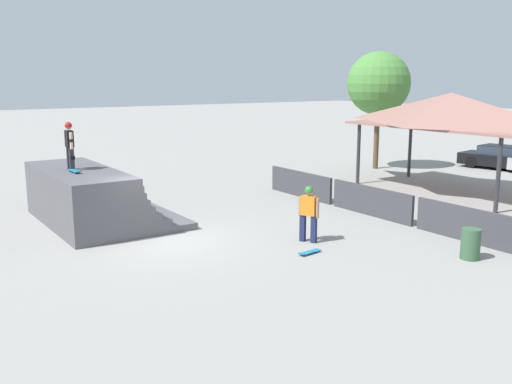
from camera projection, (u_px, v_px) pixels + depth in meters
ground_plane at (161, 241)px, 17.29m from camera, size 160.00×160.00×0.00m
quarter_pipe_ramp at (90, 199)px, 19.36m from camera, size 5.77×4.00×1.87m
skater_on_deck at (69, 142)px, 18.71m from camera, size 0.68×0.24×1.59m
skateboard_on_deck at (74, 171)px, 18.33m from camera, size 0.81×0.23×0.09m
bystander_walking at (309, 209)px, 17.03m from camera, size 0.65×0.40×1.72m
skateboard_on_ground at (309, 252)px, 16.01m from camera, size 0.30×0.79×0.09m
barrier_fence at (371, 201)px, 20.43m from camera, size 11.97×0.12×1.05m
pavilion_shelter at (450, 111)px, 24.10m from camera, size 8.44×4.15×4.26m
tree_beside_pavilion at (379, 84)px, 30.36m from camera, size 3.36×3.36×6.27m
trash_bin at (471, 244)px, 15.51m from camera, size 0.52×0.52×0.85m
parked_car_black at (501, 158)px, 30.95m from camera, size 4.49×2.42×1.27m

